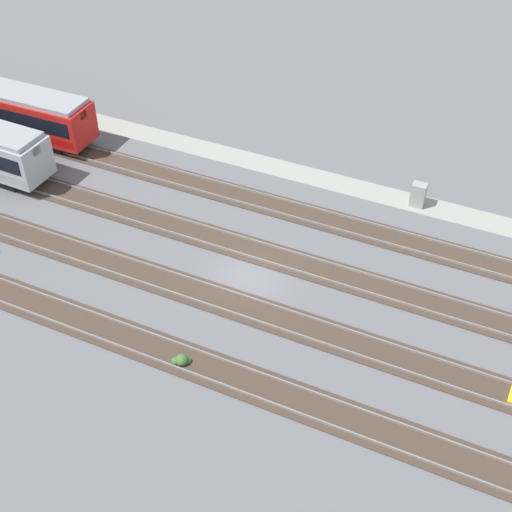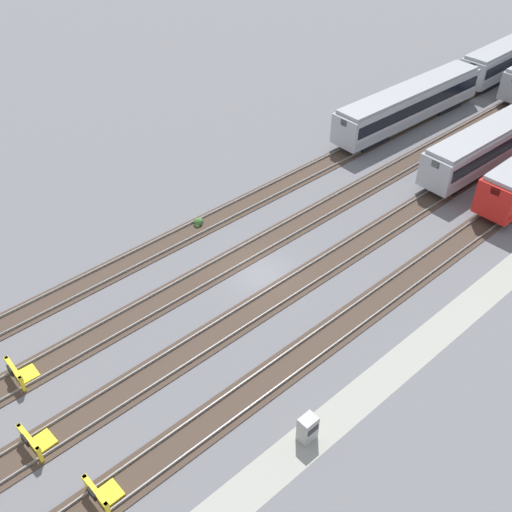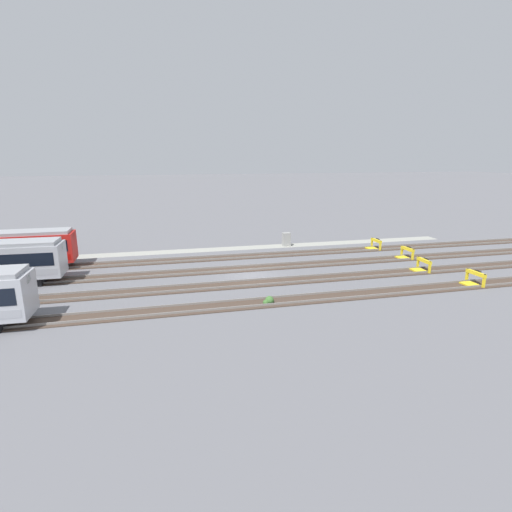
# 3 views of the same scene
# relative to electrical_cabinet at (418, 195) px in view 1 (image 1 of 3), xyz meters

# --- Properties ---
(ground_plane) EXTENTS (400.00, 400.00, 0.00)m
(ground_plane) POSITION_rel_electrical_cabinet_xyz_m (6.78, 10.86, -0.80)
(ground_plane) COLOR slate
(service_walkway) EXTENTS (54.00, 2.00, 0.01)m
(service_walkway) POSITION_rel_electrical_cabinet_xyz_m (6.78, -0.15, -0.80)
(service_walkway) COLOR #9E9E93
(service_walkway) RESTS_ON ground
(rail_track_nearest) EXTENTS (90.00, 2.23, 0.21)m
(rail_track_nearest) POSITION_rel_electrical_cabinet_xyz_m (6.78, 3.98, -0.76)
(rail_track_nearest) COLOR #47382D
(rail_track_nearest) RESTS_ON ground
(rail_track_near_inner) EXTENTS (90.00, 2.24, 0.21)m
(rail_track_near_inner) POSITION_rel_electrical_cabinet_xyz_m (6.78, 8.57, -0.76)
(rail_track_near_inner) COLOR #47382D
(rail_track_near_inner) RESTS_ON ground
(rail_track_middle) EXTENTS (90.00, 2.24, 0.21)m
(rail_track_middle) POSITION_rel_electrical_cabinet_xyz_m (6.78, 13.16, -0.76)
(rail_track_middle) COLOR #47382D
(rail_track_middle) RESTS_ON ground
(rail_track_far_inner) EXTENTS (90.00, 2.23, 0.21)m
(rail_track_far_inner) POSITION_rel_electrical_cabinet_xyz_m (6.78, 17.75, -0.76)
(rail_track_far_inner) COLOR #47382D
(rail_track_far_inner) RESTS_ON ground
(electrical_cabinet) EXTENTS (0.90, 0.73, 1.60)m
(electrical_cabinet) POSITION_rel_electrical_cabinet_xyz_m (0.00, 0.00, 0.00)
(electrical_cabinet) COLOR #9E9E99
(electrical_cabinet) RESTS_ON ground
(weed_clump) EXTENTS (0.92, 0.70, 0.64)m
(weed_clump) POSITION_rel_electrical_cabinet_xyz_m (7.09, 18.05, -0.56)
(weed_clump) COLOR #427033
(weed_clump) RESTS_ON ground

